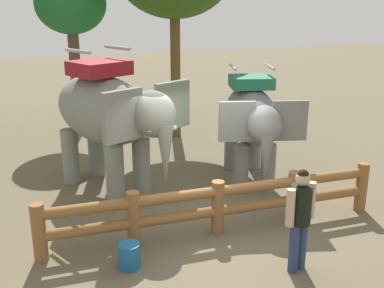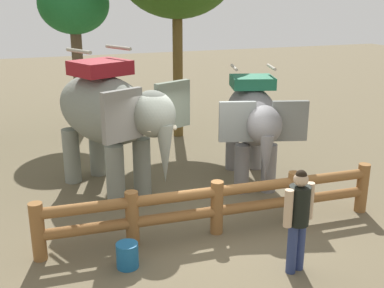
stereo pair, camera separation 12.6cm
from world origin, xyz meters
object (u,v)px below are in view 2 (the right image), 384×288
at_px(elephant_center, 252,120).
at_px(tourist_woman_in_black, 298,214).
at_px(elephant_near_left, 109,114).
at_px(tree_far_right, 74,7).
at_px(log_fence, 217,204).
at_px(feed_bucket, 127,255).

xyz_separation_m(elephant_center, tourist_woman_in_black, (-1.13, -3.72, -0.55)).
bearing_deg(tourist_woman_in_black, elephant_near_left, 115.44).
xyz_separation_m(elephant_near_left, tourist_woman_in_black, (2.10, -4.41, -0.82)).
distance_m(elephant_near_left, tree_far_right, 6.00).
relative_size(elephant_near_left, tourist_woman_in_black, 2.20).
bearing_deg(log_fence, feed_bucket, -163.14).
distance_m(tourist_woman_in_black, tree_far_right, 10.62).
bearing_deg(elephant_near_left, tourist_woman_in_black, -64.56).
relative_size(log_fence, elephant_near_left, 1.72).
xyz_separation_m(log_fence, feed_bucket, (-1.87, -0.57, -0.39)).
distance_m(log_fence, elephant_center, 2.91).
bearing_deg(tourist_woman_in_black, tree_far_right, 101.22).
xyz_separation_m(elephant_near_left, tree_far_right, (0.11, 5.58, 2.19)).
xyz_separation_m(log_fence, elephant_near_left, (-1.42, 2.75, 1.24)).
bearing_deg(tree_far_right, elephant_center, -63.62).
relative_size(tree_far_right, feed_bucket, 11.79).
distance_m(log_fence, feed_bucket, 1.99).
relative_size(elephant_near_left, tree_far_right, 0.76).
distance_m(elephant_center, feed_bucket, 4.72).
bearing_deg(elephant_near_left, tree_far_right, 88.82).
bearing_deg(elephant_near_left, log_fence, -62.69).
height_order(tree_far_right, feed_bucket, tree_far_right).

